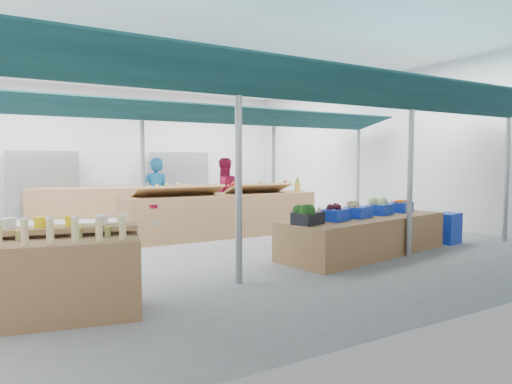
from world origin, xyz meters
TOP-DOWN VIEW (x-y plane):
  - floor at (0.00, 0.00)m, footprint 13.00×13.00m
  - hall at (0.00, 1.44)m, footprint 13.00×13.00m
  - pole_grid at (0.75, -1.75)m, footprint 10.00×4.60m
  - awnings at (0.75, -1.75)m, footprint 9.50×7.08m
  - back_shelving_left at (-2.50, 6.00)m, footprint 2.00×0.50m
  - back_shelving_right at (2.00, 6.00)m, footprint 2.00×0.50m
  - bottle_shelf at (-3.50, -4.17)m, footprint 2.12×1.53m
  - veg_counter at (1.98, -3.42)m, footprint 3.73×1.78m
  - fruit_counter at (0.60, -0.24)m, footprint 4.52×1.16m
  - far_counter at (-0.63, 4.78)m, footprint 5.02×2.54m
  - crate_stack at (4.25, -3.52)m, footprint 0.59×0.47m
  - vendor_left at (-0.60, 0.86)m, footprint 0.66×0.44m
  - vendor_right at (1.20, 0.86)m, footprint 0.89×0.70m
  - crate_broccoli at (0.46, -3.68)m, footprint 0.59×0.50m
  - crate_beets at (1.15, -3.56)m, footprint 0.59×0.50m
  - crate_celeriac at (1.78, -3.45)m, footprint 0.59×0.50m
  - crate_cabbage at (2.47, -3.34)m, footprint 0.59×0.50m
  - crate_carrots at (3.16, -3.22)m, footprint 0.59×0.50m
  - sparrow at (0.32, -3.82)m, footprint 0.12×0.09m
  - pole_ribbon at (-2.06, -3.48)m, footprint 0.12×0.12m
  - apple_heap_yellow at (-0.47, -0.33)m, footprint 1.93×0.78m
  - apple_heap_red at (1.51, -0.37)m, footprint 1.53×0.76m
  - pineapple at (2.63, -0.39)m, footprint 0.14×0.14m

SIDE VIEW (x-z plane):
  - floor at x=0.00m, z-range 0.00..0.00m
  - crate_stack at x=4.25m, z-range 0.00..0.64m
  - veg_counter at x=1.98m, z-range 0.00..0.70m
  - far_counter at x=-0.63m, z-range 0.00..0.89m
  - bottle_shelf at x=-3.50m, z-range -0.11..1.05m
  - fruit_counter at x=0.60m, z-range 0.00..0.96m
  - crate_carrots at x=3.16m, z-range 0.66..0.95m
  - crate_beets at x=1.15m, z-range 0.68..0.97m
  - crate_celeriac at x=1.78m, z-range 0.68..1.00m
  - crate_broccoli at x=0.46m, z-range 0.68..1.03m
  - crate_cabbage at x=2.47m, z-range 0.68..1.03m
  - vendor_left at x=-0.60m, z-range 0.00..1.80m
  - vendor_right at x=1.20m, z-range 0.00..1.80m
  - sparrow at x=0.32m, z-range 0.89..1.00m
  - back_shelving_left at x=-2.50m, z-range 0.00..2.00m
  - back_shelving_right at x=2.00m, z-range 0.00..2.00m
  - pole_ribbon at x=-2.06m, z-range 0.94..1.22m
  - apple_heap_yellow at x=-0.47m, z-range 0.99..1.27m
  - apple_heap_red at x=1.51m, z-range 0.99..1.27m
  - pineapple at x=2.63m, z-range 0.95..1.34m
  - pole_grid at x=0.75m, z-range 0.31..3.31m
  - hall at x=0.00m, z-range -3.85..9.15m
  - awnings at x=0.75m, z-range 2.63..2.93m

